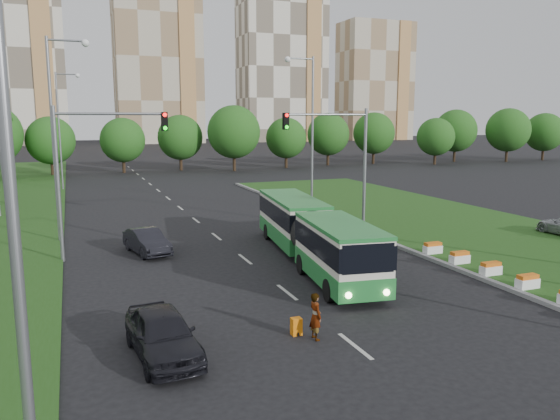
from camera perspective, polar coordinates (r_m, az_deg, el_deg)
name	(u,v)px	position (r m, az deg, el deg)	size (l,w,h in m)	color
ground	(349,285)	(24.86, 7.23, -7.75)	(360.00, 360.00, 0.00)	black
grass_median	(465,229)	(38.45, 18.75, -1.89)	(14.00, 60.00, 0.15)	#214915
median_kerb	(374,237)	(34.47, 9.82, -2.78)	(0.30, 60.00, 0.18)	gray
lane_markings	(190,216)	(42.34, -9.36, -0.60)	(0.20, 100.00, 0.01)	#B3B3AC
flower_planters	(508,275)	(26.66, 22.76, -6.24)	(1.10, 11.50, 0.60)	white
traffic_mast_median	(343,151)	(34.87, 6.57, 6.18)	(5.76, 0.32, 8.00)	gray
traffic_mast_left	(90,158)	(29.94, -19.23, 5.16)	(5.76, 0.32, 8.00)	gray
street_lamps	(223,142)	(31.99, -5.95, 7.06)	(36.00, 60.00, 12.00)	gray
tree_line	(229,139)	(78.85, -5.39, 7.42)	(120.00, 8.00, 9.00)	#1D5215
apartment_tower_cwest	(10,50)	(172.41, -26.41, 14.78)	(28.00, 15.00, 52.00)	silver
apartment_tower_ceast	(157,59)	(173.77, -12.68, 15.14)	(25.00, 15.00, 50.00)	#BFB39A
apartment_tower_east	(282,69)	(184.00, 0.16, 14.57)	(27.00, 15.00, 47.00)	silver
midrise_east	(374,82)	(199.06, 9.85, 13.04)	(24.00, 14.00, 40.00)	#BFB39A
articulated_bus	(309,233)	(28.17, 3.07, -2.40)	(2.37, 15.22, 2.51)	silver
car_left_near	(163,334)	(17.76, -12.17, -12.50)	(1.78, 4.43, 1.51)	black
car_left_far	(147,241)	(30.94, -13.74, -3.20)	(1.44, 4.14, 1.36)	black
pedestrian	(316,316)	(18.66, 3.73, -11.01)	(0.59, 0.39, 1.62)	gray
shopping_trolley	(296,327)	(19.17, 1.72, -12.08)	(0.35, 0.37, 0.60)	orange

